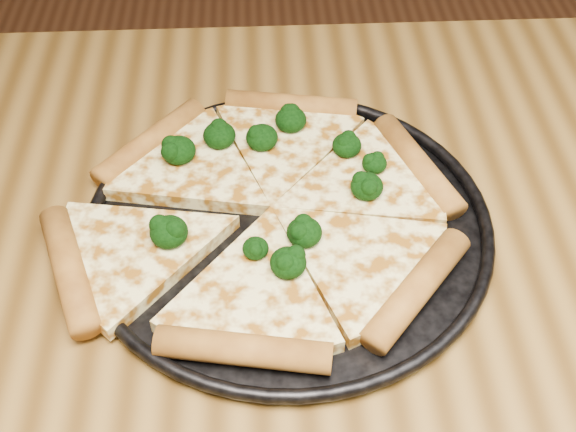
{
  "coord_description": "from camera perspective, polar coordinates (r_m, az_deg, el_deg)",
  "views": [
    {
      "loc": [
        -0.13,
        -0.28,
        1.2
      ],
      "look_at": [
        -0.11,
        0.14,
        0.77
      ],
      "focal_mm": 46.18,
      "sensor_mm": 36.0,
      "label": 1
    }
  ],
  "objects": [
    {
      "name": "pizza",
      "position": [
        0.61,
        -1.72,
        0.46
      ],
      "size": [
        0.35,
        0.32,
        0.02
      ],
      "rotation": [
        0.0,
        0.0,
        -0.17
      ],
      "color": "#FFF39C",
      "rests_on": "pizza_pan"
    },
    {
      "name": "pizza_pan",
      "position": [
        0.61,
        -0.0,
        -0.55
      ],
      "size": [
        0.33,
        0.33,
        0.02
      ],
      "color": "black",
      "rests_on": "dining_table"
    },
    {
      "name": "dining_table",
      "position": [
        0.62,
        11.5,
        -15.87
      ],
      "size": [
        1.2,
        0.9,
        0.75
      ],
      "color": "brown",
      "rests_on": "ground"
    },
    {
      "name": "broccoli_florets",
      "position": [
        0.62,
        -1.64,
        3.04
      ],
      "size": [
        0.2,
        0.2,
        0.02
      ],
      "color": "black",
      "rests_on": "pizza"
    }
  ]
}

